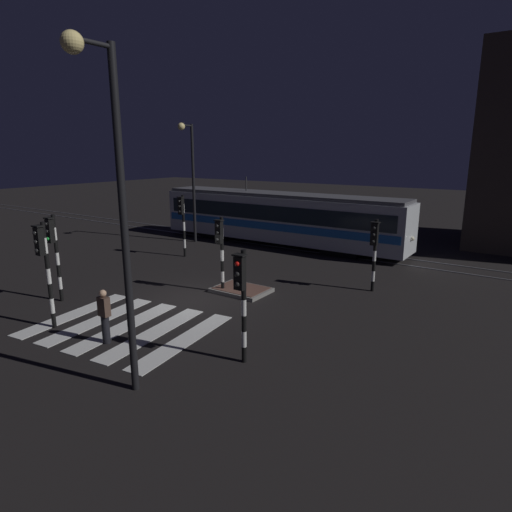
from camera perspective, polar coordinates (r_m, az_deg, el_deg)
The scene contains 15 objects.
ground_plane at distance 17.43m, azimuth -8.66°, elevation -5.78°, with size 120.00×120.00×0.00m, color black.
rail_near at distance 25.59m, azimuth 7.10°, elevation 0.58°, with size 80.00×0.12×0.03m, color #59595E.
rail_far at distance 26.84m, azimuth 8.51°, elevation 1.15°, with size 80.00×0.12×0.03m, color #59595E.
crosswalk_zebra at distance 15.42m, azimuth -16.79°, elevation -8.83°, with size 6.10×5.28×0.02m.
traffic_island at distance 18.21m, azimuth -1.95°, elevation -4.48°, with size 2.27×1.64×0.18m.
traffic_light_kerb_mid_left at distance 15.47m, azimuth -26.09°, elevation -0.44°, with size 0.36×0.42×3.57m.
traffic_light_corner_near_left at distance 18.21m, azimuth -25.06°, elevation 1.29°, with size 0.36×0.42×3.42m.
traffic_light_corner_near_right at distance 11.61m, azimuth -1.90°, elevation -4.54°, with size 0.36×0.42×3.22m.
traffic_light_corner_far_right at distance 18.40m, azimuth 15.30°, elevation 1.44°, with size 0.36×0.42×3.06m.
traffic_light_corner_far_left at distance 24.12m, azimuth -9.66°, elevation 5.15°, with size 0.36×0.42×3.44m.
traffic_light_median_centre at distance 17.64m, azimuth -4.69°, elevation 1.62°, with size 0.36×0.42×3.17m.
street_lamp_trackside_left at distance 27.80m, azimuth -8.63°, elevation 11.26°, with size 0.44×1.21×7.40m.
street_lamp_near_kerb at distance 10.03m, azimuth -18.33°, elevation 8.60°, with size 0.44×1.21×7.98m.
tram at distance 27.14m, azimuth 2.94°, elevation 5.14°, with size 16.47×2.58×4.15m.
pedestrian_waiting_at_kerb at distance 14.04m, azimuth -19.28°, elevation -7.46°, with size 0.36×0.24×1.71m.
Camera 1 is at (11.30, -11.97, 5.74)m, focal length 30.42 mm.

